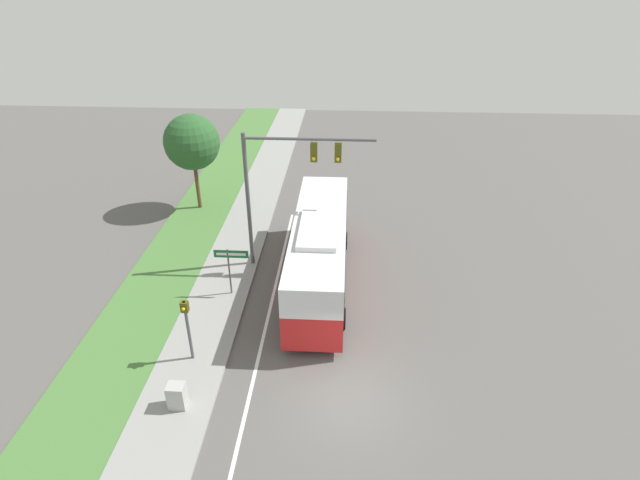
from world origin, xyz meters
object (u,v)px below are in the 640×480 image
Objects in this scene: bus at (320,248)px; street_sign at (230,262)px; utility_cabinet at (177,396)px; pedestrian_signal at (187,321)px; signal_gantry at (283,176)px.

street_sign is (-4.08, -1.31, -0.15)m from bus.
pedestrian_signal is at bearing 94.37° from utility_cabinet.
bus is 3.84× the size of pedestrian_signal.
pedestrian_signal is at bearing -111.99° from signal_gantry.
bus is 9.58m from utility_cabinet.
pedestrian_signal is at bearing -129.37° from bus.
signal_gantry is 2.81× the size of street_sign.
bus is at bearing 50.63° from pedestrian_signal.
utility_cabinet is at bearing -118.97° from bus.
signal_gantry reaches higher than utility_cabinet.
street_sign is 7.11m from utility_cabinet.
signal_gantry reaches higher than pedestrian_signal.
pedestrian_signal reaches higher than utility_cabinet.
street_sign is at bearing 85.79° from utility_cabinet.
pedestrian_signal reaches higher than street_sign.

